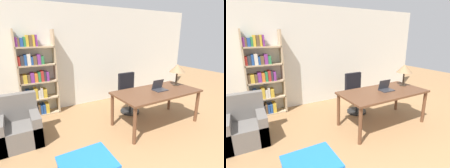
% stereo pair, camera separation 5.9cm
% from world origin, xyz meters
% --- Properties ---
extents(wall_back, '(8.00, 0.06, 2.70)m').
position_xyz_m(wall_back, '(0.00, 4.53, 1.35)').
color(wall_back, silver).
rests_on(wall_back, ground_plane).
extents(desk, '(1.88, 0.92, 0.77)m').
position_xyz_m(desk, '(1.08, 2.56, 0.68)').
color(desk, brown).
rests_on(desk, ground_plane).
extents(laptop, '(0.30, 0.21, 0.22)m').
position_xyz_m(laptop, '(1.17, 2.59, 0.82)').
color(laptop, '#2D2D33').
rests_on(laptop, desk).
extents(table_lamp, '(0.36, 0.36, 0.51)m').
position_xyz_m(table_lamp, '(1.80, 2.67, 1.18)').
color(table_lamp, '#2D2319').
rests_on(table_lamp, desk).
extents(office_chair, '(0.49, 0.49, 1.01)m').
position_xyz_m(office_chair, '(0.94, 3.40, 0.46)').
color(office_chair, black).
rests_on(office_chair, ground_plane).
extents(side_table_blue, '(0.64, 0.55, 0.47)m').
position_xyz_m(side_table_blue, '(-0.93, 1.62, 0.40)').
color(side_table_blue, blue).
rests_on(side_table_blue, ground_plane).
extents(armchair, '(0.73, 0.68, 0.89)m').
position_xyz_m(armchair, '(-1.61, 3.26, 0.29)').
color(armchair, '#66605B').
rests_on(armchair, ground_plane).
extents(bookshelf, '(0.86, 0.28, 2.07)m').
position_xyz_m(bookshelf, '(-1.12, 4.34, 0.94)').
color(bookshelf, tan).
rests_on(bookshelf, ground_plane).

